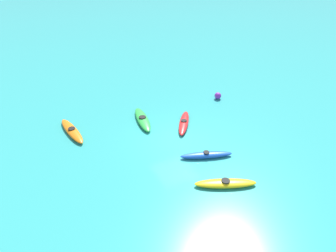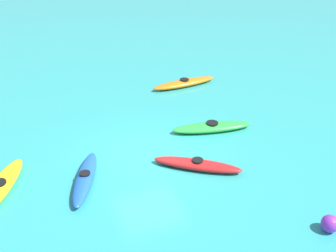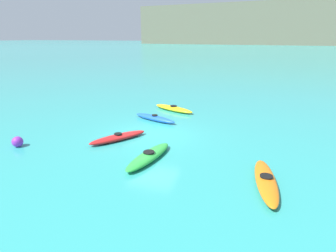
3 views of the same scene
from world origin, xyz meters
name	(u,v)px [view 3 (image 3 of 3)]	position (x,y,z in m)	size (l,w,h in m)	color
ground_plane	(153,135)	(0.00, 0.00, 0.00)	(600.00, 600.00, 0.00)	teal
headland_cliff	(259,25)	(-0.49, 195.64, 12.14)	(149.70, 58.45, 24.29)	#6B6651
kayak_blue	(155,118)	(-0.84, 2.39, 0.16)	(3.07, 1.55, 0.37)	blue
kayak_red	(118,137)	(-1.33, -1.36, 0.16)	(2.19, 2.88, 0.37)	red
kayak_green	(149,156)	(0.99, -2.97, 0.16)	(1.21, 3.28, 0.37)	green
kayak_yellow	(174,109)	(-0.46, 5.01, 0.16)	(3.29, 1.97, 0.37)	yellow
kayak_orange	(266,181)	(5.64, -3.60, 0.16)	(1.11, 3.42, 0.37)	orange
buoy_purple	(17,142)	(-5.39, -3.61, 0.25)	(0.50, 0.50, 0.50)	purple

